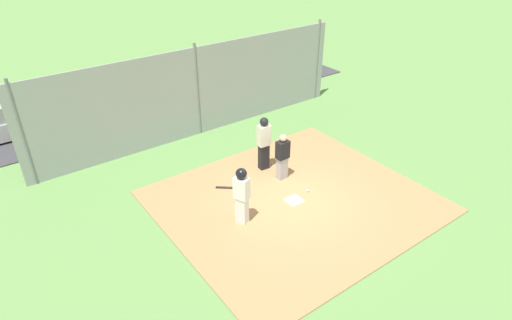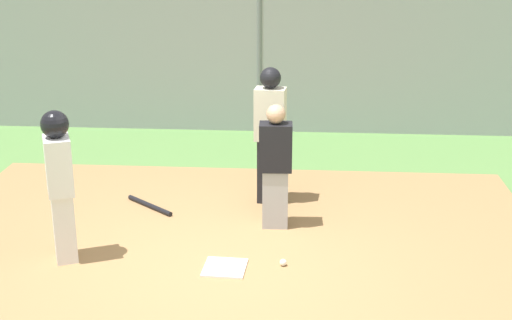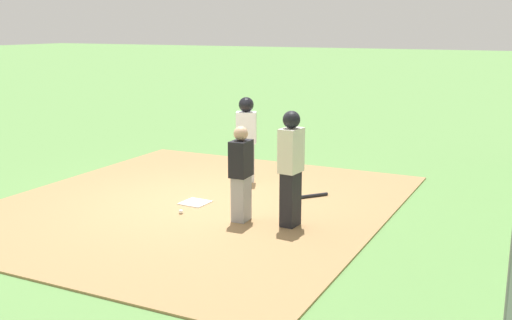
{
  "view_description": "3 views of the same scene",
  "coord_description": "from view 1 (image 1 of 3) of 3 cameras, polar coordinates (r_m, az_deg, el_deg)",
  "views": [
    {
      "loc": [
        6.86,
        7.55,
        7.39
      ],
      "look_at": [
        0.26,
        -1.49,
        0.76
      ],
      "focal_mm": 30.71,
      "sensor_mm": 36.0,
      "label": 1
    },
    {
      "loc": [
        -0.82,
        6.66,
        3.48
      ],
      "look_at": [
        -0.25,
        -1.03,
        0.89
      ],
      "focal_mm": 49.75,
      "sensor_mm": 36.0,
      "label": 2
    },
    {
      "loc": [
        -8.54,
        -5.4,
        3.03
      ],
      "look_at": [
        0.44,
        -0.95,
        0.8
      ],
      "focal_mm": 42.74,
      "sensor_mm": 36.0,
      "label": 3
    }
  ],
  "objects": [
    {
      "name": "parked_car_silver",
      "position": [
        18.24,
        -29.85,
        4.61
      ],
      "size": [
        4.22,
        1.92,
        1.28
      ],
      "rotation": [
        0.0,
        0.0,
        3.13
      ],
      "color": "#B2B2B7",
      "rests_on": "parking_lot"
    },
    {
      "name": "baseball_bat",
      "position": [
        13.04,
        -3.44,
        -3.61
      ],
      "size": [
        0.68,
        0.58,
        0.06
      ],
      "primitive_type": "cylinder",
      "rotation": [
        0.0,
        1.57,
        5.59
      ],
      "color": "black",
      "rests_on": "dirt_infield"
    },
    {
      "name": "parked_car_green",
      "position": [
        20.74,
        -5.78,
        11.43
      ],
      "size": [
        4.39,
        2.31,
        1.28
      ],
      "rotation": [
        0.0,
        0.0,
        3.28
      ],
      "color": "#235B38",
      "rests_on": "parking_lot"
    },
    {
      "name": "runner",
      "position": [
        11.23,
        -1.88,
        -4.21
      ],
      "size": [
        0.39,
        0.45,
        1.65
      ],
      "rotation": [
        0.0,
        0.0,
        3.54
      ],
      "color": "silver",
      "rests_on": "dirt_infield"
    },
    {
      "name": "baseball",
      "position": [
        12.96,
        6.73,
        -3.98
      ],
      "size": [
        0.07,
        0.07,
        0.07
      ],
      "primitive_type": "sphere",
      "color": "white",
      "rests_on": "dirt_infield"
    },
    {
      "name": "parking_lot",
      "position": [
        19.87,
        -13.41,
        8.03
      ],
      "size": [
        18.0,
        5.2,
        0.04
      ],
      "primitive_type": "cube",
      "color": "#38383D",
      "rests_on": "ground_plane"
    },
    {
      "name": "umpire",
      "position": [
        13.54,
        1.03,
        2.32
      ],
      "size": [
        0.4,
        0.3,
        1.77
      ],
      "rotation": [
        0.0,
        0.0,
        1.47
      ],
      "color": "black",
      "rests_on": "dirt_infield"
    },
    {
      "name": "backstop_fence",
      "position": [
        15.7,
        -7.61,
        8.75
      ],
      "size": [
        12.0,
        0.1,
        3.35
      ],
      "color": "#93999E",
      "rests_on": "ground_plane"
    },
    {
      "name": "ground_plane",
      "position": [
        12.6,
        4.98,
        -5.4
      ],
      "size": [
        140.0,
        140.0,
        0.0
      ],
      "primitive_type": "plane",
      "color": "#5B8947"
    },
    {
      "name": "home_plate",
      "position": [
        12.57,
        4.99,
        -5.25
      ],
      "size": [
        0.46,
        0.46,
        0.02
      ],
      "primitive_type": "cube",
      "rotation": [
        0.0,
        0.0,
        -0.05
      ],
      "color": "white",
      "rests_on": "dirt_infield"
    },
    {
      "name": "dirt_infield",
      "position": [
        12.59,
        4.98,
        -5.34
      ],
      "size": [
        7.2,
        6.4,
        0.03
      ],
      "primitive_type": "cube",
      "color": "#9E774C",
      "rests_on": "ground_plane"
    },
    {
      "name": "catcher",
      "position": [
        13.15,
        3.47,
        0.5
      ],
      "size": [
        0.39,
        0.27,
        1.5
      ],
      "rotation": [
        0.0,
        0.0,
        1.61
      ],
      "color": "#9E9EA3",
      "rests_on": "dirt_infield"
    }
  ]
}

